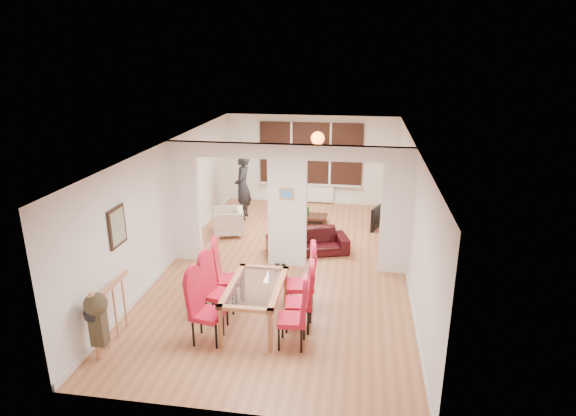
% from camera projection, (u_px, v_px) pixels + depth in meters
% --- Properties ---
extents(floor, '(5.00, 9.00, 0.01)m').
position_uv_depth(floor, '(287.00, 264.00, 10.32)').
color(floor, '#A96944').
rests_on(floor, ground).
extents(room_walls, '(5.00, 9.00, 2.60)m').
position_uv_depth(room_walls, '(287.00, 207.00, 9.91)').
color(room_walls, silver).
rests_on(room_walls, floor).
extents(divider_wall, '(5.00, 0.18, 2.60)m').
position_uv_depth(divider_wall, '(287.00, 207.00, 9.91)').
color(divider_wall, white).
rests_on(divider_wall, floor).
extents(bay_window_blinds, '(3.00, 0.08, 1.80)m').
position_uv_depth(bay_window_blinds, '(311.00, 153.00, 14.02)').
color(bay_window_blinds, black).
rests_on(bay_window_blinds, room_walls).
extents(radiator, '(1.40, 0.08, 0.50)m').
position_uv_depth(radiator, '(310.00, 193.00, 14.36)').
color(radiator, white).
rests_on(radiator, floor).
extents(pendant_light, '(0.36, 0.36, 0.36)m').
position_uv_depth(pendant_light, '(318.00, 138.00, 12.70)').
color(pendant_light, orange).
rests_on(pendant_light, room_walls).
extents(stair_newel, '(0.40, 1.20, 1.10)m').
position_uv_depth(stair_newel, '(113.00, 308.00, 7.47)').
color(stair_newel, tan).
rests_on(stair_newel, floor).
extents(wall_poster, '(0.04, 0.52, 0.67)m').
position_uv_depth(wall_poster, '(117.00, 227.00, 7.92)').
color(wall_poster, gray).
rests_on(wall_poster, room_walls).
extents(pillar_photo, '(0.30, 0.03, 0.25)m').
position_uv_depth(pillar_photo, '(287.00, 194.00, 9.73)').
color(pillar_photo, '#4C8CD8').
rests_on(pillar_photo, divider_wall).
extents(dining_table, '(0.87, 1.55, 0.73)m').
position_uv_depth(dining_table, '(256.00, 305.00, 7.95)').
color(dining_table, '#A4623C').
rests_on(dining_table, floor).
extents(dining_chair_la, '(0.52, 0.52, 1.11)m').
position_uv_depth(dining_chair_la, '(207.00, 309.00, 7.43)').
color(dining_chair_la, '#AC1129').
rests_on(dining_chair_la, floor).
extents(dining_chair_lb, '(0.54, 0.54, 1.10)m').
position_uv_depth(dining_chair_lb, '(219.00, 290.00, 8.05)').
color(dining_chair_lb, '#AC1129').
rests_on(dining_chair_lb, floor).
extents(dining_chair_lc, '(0.52, 0.52, 1.13)m').
position_uv_depth(dining_chair_lc, '(228.00, 275.00, 8.53)').
color(dining_chair_lc, '#AC1129').
rests_on(dining_chair_lc, floor).
extents(dining_chair_ra, '(0.46, 0.46, 1.06)m').
position_uv_depth(dining_chair_ra, '(292.00, 315.00, 7.33)').
color(dining_chair_ra, '#AC1129').
rests_on(dining_chair_ra, floor).
extents(dining_chair_rb, '(0.49, 0.49, 1.08)m').
position_uv_depth(dining_chair_rb, '(299.00, 299.00, 7.78)').
color(dining_chair_rb, '#AC1129').
rests_on(dining_chair_rb, floor).
extents(dining_chair_rc, '(0.54, 0.54, 1.17)m').
position_uv_depth(dining_chair_rc, '(300.00, 280.00, 8.31)').
color(dining_chair_rc, '#AC1129').
rests_on(dining_chair_rc, floor).
extents(sofa, '(1.95, 1.23, 0.53)m').
position_uv_depth(sofa, '(307.00, 242.00, 10.82)').
color(sofa, black).
rests_on(sofa, floor).
extents(armchair, '(0.89, 0.90, 0.67)m').
position_uv_depth(armchair, '(228.00, 222.00, 11.88)').
color(armchair, beige).
rests_on(armchair, floor).
extents(person, '(0.68, 0.48, 1.79)m').
position_uv_depth(person, '(243.00, 187.00, 12.86)').
color(person, black).
rests_on(person, floor).
extents(television, '(1.02, 0.55, 0.60)m').
position_uv_depth(television, '(376.00, 215.00, 12.46)').
color(television, black).
rests_on(television, floor).
extents(coffee_table, '(1.09, 0.64, 0.24)m').
position_uv_depth(coffee_table, '(307.00, 219.00, 12.69)').
color(coffee_table, black).
rests_on(coffee_table, floor).
extents(bottle, '(0.06, 0.06, 0.26)m').
position_uv_depth(bottle, '(308.00, 211.00, 12.53)').
color(bottle, '#143F19').
rests_on(bottle, coffee_table).
extents(bowl, '(0.21, 0.21, 0.05)m').
position_uv_depth(bowl, '(303.00, 213.00, 12.70)').
color(bowl, black).
rests_on(bowl, coffee_table).
extents(shoes, '(0.22, 0.24, 0.09)m').
position_uv_depth(shoes, '(280.00, 268.00, 10.03)').
color(shoes, black).
rests_on(shoes, floor).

